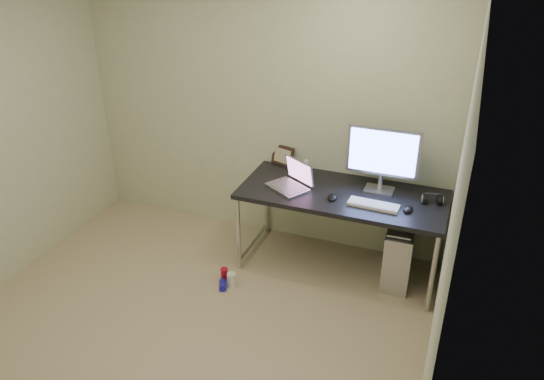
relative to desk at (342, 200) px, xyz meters
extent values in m
plane|color=tan|center=(-0.87, -1.37, -0.68)|extent=(3.50, 3.50, 0.00)
cube|color=beige|center=(-0.87, 0.38, 0.57)|extent=(3.50, 0.02, 2.50)
cube|color=beige|center=(0.88, -1.37, 0.57)|extent=(0.02, 3.50, 2.50)
cube|color=black|center=(0.00, 0.00, 0.05)|extent=(1.72, 0.75, 0.04)
cylinder|color=silver|center=(-0.82, -0.34, -0.32)|extent=(0.04, 0.04, 0.71)
cylinder|color=silver|center=(-0.82, 0.34, -0.32)|extent=(0.04, 0.04, 0.71)
cylinder|color=silver|center=(0.82, -0.34, -0.32)|extent=(0.04, 0.04, 0.71)
cylinder|color=silver|center=(0.82, 0.34, -0.32)|extent=(0.04, 0.04, 0.71)
cylinder|color=silver|center=(-0.82, 0.00, -0.60)|extent=(0.04, 0.67, 0.04)
cylinder|color=silver|center=(0.82, 0.00, -0.60)|extent=(0.04, 0.67, 0.04)
cube|color=silver|center=(0.52, 0.00, -0.41)|extent=(0.24, 0.51, 0.53)
cylinder|color=#B0B0B7|center=(0.52, -0.21, -0.13)|extent=(0.19, 0.03, 0.03)
cylinder|color=#B0B0B7|center=(0.52, 0.21, -0.13)|extent=(0.19, 0.03, 0.03)
cylinder|color=black|center=(0.47, 0.33, -0.28)|extent=(0.01, 0.16, 0.69)
cylinder|color=black|center=(0.56, 0.31, -0.30)|extent=(0.02, 0.11, 0.71)
cylinder|color=#B30E2A|center=(-0.86, -0.55, -0.62)|extent=(0.09, 0.09, 0.12)
cylinder|color=white|center=(-0.77, -0.61, -0.61)|extent=(0.09, 0.09, 0.13)
cylinder|color=#1C1BBB|center=(-0.83, -0.66, -0.65)|extent=(0.11, 0.13, 0.06)
cube|color=#B0B0B7|center=(-0.46, -0.09, 0.08)|extent=(0.41, 0.38, 0.02)
cube|color=gray|center=(-0.46, -0.09, 0.09)|extent=(0.36, 0.32, 0.00)
cube|color=gray|center=(-0.39, 0.02, 0.20)|extent=(0.31, 0.22, 0.22)
cube|color=#75446C|center=(-0.39, 0.01, 0.20)|extent=(0.28, 0.19, 0.19)
cube|color=#B0B0B7|center=(0.28, 0.14, 0.08)|extent=(0.24, 0.17, 0.02)
cylinder|color=#B0B0B7|center=(0.28, 0.16, 0.16)|extent=(0.04, 0.04, 0.13)
cube|color=#B0B0B7|center=(0.28, 0.15, 0.43)|extent=(0.60, 0.04, 0.41)
cube|color=#6986FF|center=(0.28, 0.13, 0.43)|extent=(0.54, 0.01, 0.36)
cube|color=white|center=(0.29, -0.14, 0.09)|extent=(0.41, 0.15, 0.02)
ellipsoid|color=black|center=(0.56, -0.12, 0.09)|extent=(0.09, 0.13, 0.04)
ellipsoid|color=black|center=(-0.05, -0.14, 0.09)|extent=(0.10, 0.13, 0.04)
cylinder|color=black|center=(0.66, 0.08, 0.10)|extent=(0.06, 0.10, 0.10)
cylinder|color=black|center=(0.78, 0.08, 0.10)|extent=(0.06, 0.10, 0.10)
cube|color=black|center=(0.72, 0.08, 0.15)|extent=(0.13, 0.04, 0.01)
cube|color=black|center=(-0.66, 0.35, 0.17)|extent=(0.24, 0.13, 0.19)
cylinder|color=silver|center=(-0.41, 0.27, 0.12)|extent=(0.01, 0.01, 0.09)
cylinder|color=white|center=(-0.41, 0.27, 0.17)|extent=(0.05, 0.04, 0.04)
camera|label=1|loc=(0.85, -3.89, 2.12)|focal=35.00mm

